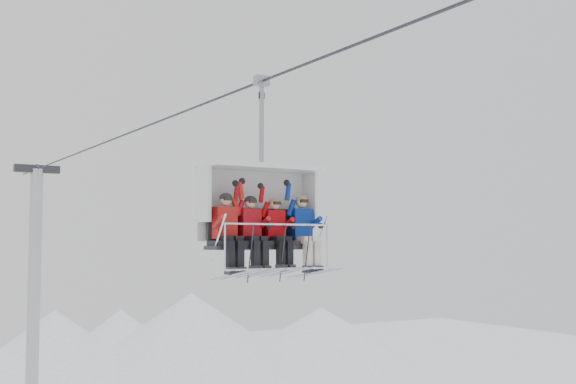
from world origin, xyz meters
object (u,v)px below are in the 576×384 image
lift_tower_right (33,336)px  skier_center_right (277,231)px  skier_far_left (227,229)px  skier_center_left (252,230)px  chairlift_carrier (258,206)px  skier_far_right (303,229)px

lift_tower_right → skier_center_right: bearing=-89.3°
skier_far_left → skier_center_left: (0.55, -0.00, -0.02)m
chairlift_carrier → skier_far_right: size_ratio=2.32×
skier_center_right → skier_far_right: 0.65m
lift_tower_right → skier_center_right: 21.59m
skier_center_left → skier_far_right: skier_far_right is taller
skier_center_left → skier_far_right: (1.22, 0.01, 0.02)m
skier_center_left → skier_center_right: (0.57, -0.00, -0.01)m
chairlift_carrier → skier_far_left: bearing=-160.5°
skier_center_left → skier_center_right: 0.57m
chairlift_carrier → skier_far_left: 1.03m
chairlift_carrier → skier_center_left: 0.66m
skier_center_left → skier_center_right: size_ratio=1.00×
lift_tower_right → chairlift_carrier: lift_tower_right is taller
lift_tower_right → skier_center_left: (-0.31, -21.13, 4.44)m
chairlift_carrier → skier_far_right: (0.91, -0.30, -0.47)m
lift_tower_right → skier_far_right: (0.91, -21.12, 4.46)m
skier_center_left → skier_center_right: bearing=-0.3°
lift_tower_right → chairlift_carrier: (0.00, -20.82, 4.93)m
chairlift_carrier → skier_center_left: chairlift_carrier is taller
skier_far_left → skier_far_right: size_ratio=0.99×
skier_far_left → skier_center_left: skier_far_left is taller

